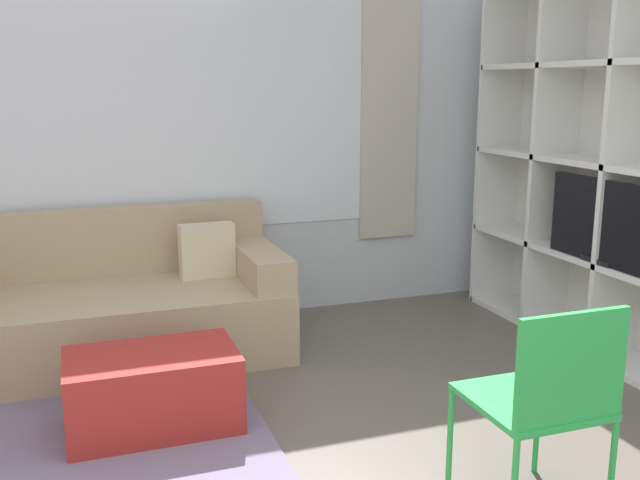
{
  "coord_description": "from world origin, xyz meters",
  "views": [
    {
      "loc": [
        -0.64,
        -1.46,
        1.61
      ],
      "look_at": [
        0.52,
        1.82,
        0.85
      ],
      "focal_mm": 40.0,
      "sensor_mm": 36.0,
      "label": 1
    }
  ],
  "objects_px": {
    "couch_main": "(116,307)",
    "ottoman": "(153,391)",
    "folding_chair": "(546,394)",
    "shelving_unit": "(633,169)"
  },
  "relations": [
    {
      "from": "couch_main",
      "to": "shelving_unit",
      "type": "bearing_deg",
      "value": -20.27
    },
    {
      "from": "shelving_unit",
      "to": "folding_chair",
      "type": "bearing_deg",
      "value": -139.72
    },
    {
      "from": "shelving_unit",
      "to": "folding_chair",
      "type": "distance_m",
      "value": 2.04
    },
    {
      "from": "shelving_unit",
      "to": "folding_chair",
      "type": "xyz_separation_m",
      "value": [
        -1.48,
        -1.25,
        -0.62
      ]
    },
    {
      "from": "couch_main",
      "to": "ottoman",
      "type": "xyz_separation_m",
      "value": [
        0.09,
        -1.05,
        -0.11
      ]
    },
    {
      "from": "ottoman",
      "to": "folding_chair",
      "type": "height_order",
      "value": "folding_chair"
    },
    {
      "from": "folding_chair",
      "to": "shelving_unit",
      "type": "bearing_deg",
      "value": -139.72
    },
    {
      "from": "folding_chair",
      "to": "ottoman",
      "type": "bearing_deg",
      "value": -44.66
    },
    {
      "from": "ottoman",
      "to": "folding_chair",
      "type": "relative_size",
      "value": 0.92
    },
    {
      "from": "folding_chair",
      "to": "couch_main",
      "type": "bearing_deg",
      "value": -59.41
    }
  ]
}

